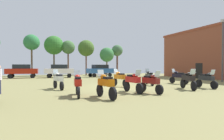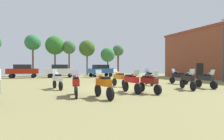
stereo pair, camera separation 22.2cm
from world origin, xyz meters
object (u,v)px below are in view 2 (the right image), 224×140
object	(u,v)px
motorcycle_10	(119,78)
tree_7	(87,48)
motorcycle_4	(149,77)
tree_4	(118,51)
motorcycle_6	(131,81)
tree_2	(33,43)
motorcycle_12	(76,84)
lamp_post	(223,47)
tree_3	(55,45)
motorcycle_5	(57,79)
motorcycle_8	(206,79)
car_2	(60,70)
tree_5	(108,55)
motorcycle_3	(188,79)
car_3	(23,70)
motorcycle_11	(149,82)
motorcycle_13	(103,84)
car_1	(101,70)
tree_8	(69,48)
motorcycle_7	(178,76)

from	to	relation	value
motorcycle_10	tree_7	size ratio (longest dim) A/B	0.32
motorcycle_4	tree_4	world-z (taller)	tree_4
motorcycle_6	tree_2	size ratio (longest dim) A/B	0.29
motorcycle_12	lamp_post	world-z (taller)	lamp_post
tree_3	motorcycle_5	bearing A→B (deg)	-93.74
tree_4	motorcycle_8	bearing A→B (deg)	-98.20
car_2	tree_4	xyz separation A→B (m)	(12.69, 6.57, 3.86)
motorcycle_10	tree_5	size ratio (longest dim) A/B	0.40
motorcycle_3	motorcycle_4	distance (m)	3.89
motorcycle_4	car_3	bearing A→B (deg)	142.84
motorcycle_8	motorcycle_11	bearing A→B (deg)	10.45
motorcycle_3	tree_3	size ratio (longest dim) A/B	0.29
motorcycle_10	tree_5	xyz separation A→B (m)	(6.69, 20.60, 3.39)
motorcycle_12	tree_5	world-z (taller)	tree_5
motorcycle_13	car_3	xyz separation A→B (m)	(-5.47, 20.58, 0.44)
motorcycle_12	lamp_post	size ratio (longest dim) A/B	0.31
car_1	motorcycle_10	bearing A→B (deg)	157.25
car_3	tree_8	size ratio (longest dim) A/B	0.66
lamp_post	car_1	bearing A→B (deg)	121.99
car_2	tree_7	distance (m)	10.28
motorcycle_7	car_3	xyz separation A→B (m)	(-14.80, 15.84, 0.45)
motorcycle_10	tree_3	distance (m)	22.49
motorcycle_3	tree_4	bearing A→B (deg)	-84.89
motorcycle_12	motorcycle_13	size ratio (longest dim) A/B	0.99
motorcycle_8	car_3	xyz separation A→B (m)	(-14.30, 19.39, 0.46)
motorcycle_6	lamp_post	xyz separation A→B (m)	(13.03, 3.38, 3.07)
tree_8	lamp_post	bearing A→B (deg)	-58.34
motorcycle_13	tree_2	size ratio (longest dim) A/B	0.29
motorcycle_7	motorcycle_10	distance (m)	6.24
motorcycle_3	motorcycle_10	bearing A→B (deg)	-27.15
lamp_post	motorcycle_10	bearing A→B (deg)	178.54
motorcycle_8	motorcycle_12	size ratio (longest dim) A/B	0.99
tree_8	motorcycle_13	bearing A→B (deg)	-94.52
motorcycle_13	tree_8	size ratio (longest dim) A/B	0.32
motorcycle_6	car_2	xyz separation A→B (m)	(-2.56, 18.44, 0.43)
motorcycle_10	motorcycle_13	bearing A→B (deg)	-129.03
motorcycle_11	motorcycle_3	bearing A→B (deg)	-177.53
motorcycle_12	tree_5	bearing A→B (deg)	73.95
tree_4	tree_8	world-z (taller)	tree_8
motorcycle_10	tree_7	distance (m)	22.57
motorcycle_3	car_1	size ratio (longest dim) A/B	0.48
motorcycle_8	motorcycle_13	world-z (taller)	motorcycle_13
car_3	motorcycle_4	bearing A→B (deg)	-140.45
tree_4	tree_5	bearing A→B (deg)	-164.80
motorcycle_7	tree_2	distance (m)	25.86
car_1	tree_5	world-z (taller)	tree_5
tree_7	tree_8	bearing A→B (deg)	-169.36
motorcycle_10	car_1	distance (m)	14.66
motorcycle_3	tree_7	distance (m)	26.12
tree_8	tree_4	bearing A→B (deg)	0.55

